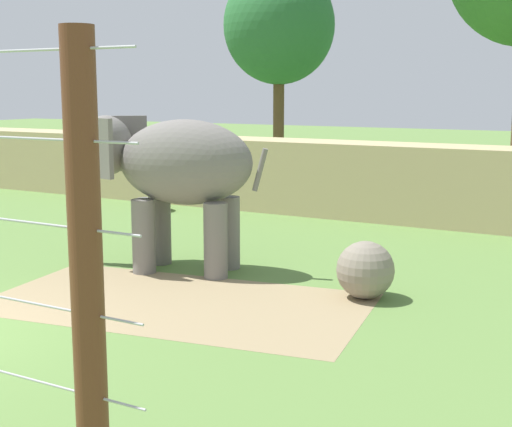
% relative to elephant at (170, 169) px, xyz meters
% --- Properties ---
extents(dirt_patch, '(6.86, 4.42, 0.01)m').
position_rel_elephant_xyz_m(dirt_patch, '(1.43, -1.85, -2.03)').
color(dirt_patch, '#937F5B').
rests_on(dirt_patch, ground).
extents(embankment_wall, '(36.00, 1.80, 2.10)m').
position_rel_elephant_xyz_m(embankment_wall, '(-0.81, 7.67, -0.98)').
color(embankment_wall, tan).
rests_on(embankment_wall, ground).
extents(elephant, '(4.06, 2.16, 3.07)m').
position_rel_elephant_xyz_m(elephant, '(0.00, 0.00, 0.00)').
color(elephant, slate).
rests_on(elephant, ground).
extents(enrichment_ball, '(1.00, 1.00, 1.00)m').
position_rel_elephant_xyz_m(enrichment_ball, '(4.12, -0.04, -1.53)').
color(enrichment_ball, gray).
rests_on(enrichment_ball, ground).
extents(water_tub, '(1.10, 1.10, 0.35)m').
position_rel_elephant_xyz_m(water_tub, '(-4.74, 5.51, -1.85)').
color(water_tub, slate).
rests_on(water_tub, ground).
extents(tree_far_left, '(4.35, 4.35, 8.33)m').
position_rel_elephant_xyz_m(tree_far_left, '(-5.04, 14.24, 3.98)').
color(tree_far_left, brown).
rests_on(tree_far_left, ground).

